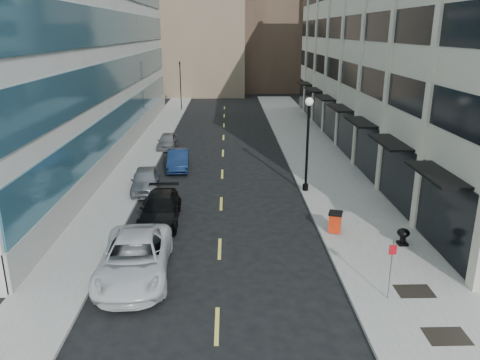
{
  "coord_description": "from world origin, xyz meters",
  "views": [
    {
      "loc": [
        0.44,
        -11.92,
        9.76
      ],
      "look_at": [
        1.05,
        11.33,
        2.32
      ],
      "focal_mm": 35.0,
      "sensor_mm": 36.0,
      "label": 1
    }
  ],
  "objects_px": {
    "car_black_pickup": "(160,209)",
    "car_grey_sedan": "(168,141)",
    "traffic_signal": "(180,65)",
    "car_blue_sedan": "(178,160)",
    "car_white_van": "(135,258)",
    "trash_bin": "(335,221)",
    "car_silver_sedan": "(146,180)",
    "sign_post": "(391,262)",
    "urn_planter": "(403,235)",
    "lamppost": "(308,136)"
  },
  "relations": [
    {
      "from": "car_grey_sedan",
      "to": "trash_bin",
      "type": "distance_m",
      "value": 21.11
    },
    {
      "from": "car_white_van",
      "to": "car_black_pickup",
      "type": "xyz_separation_m",
      "value": [
        0.25,
        5.87,
        -0.11
      ]
    },
    {
      "from": "car_blue_sedan",
      "to": "car_grey_sedan",
      "type": "height_order",
      "value": "car_blue_sedan"
    },
    {
      "from": "traffic_signal",
      "to": "car_silver_sedan",
      "type": "xyz_separation_m",
      "value": [
        0.7,
        -31.61,
        -4.98
      ]
    },
    {
      "from": "car_black_pickup",
      "to": "car_grey_sedan",
      "type": "distance_m",
      "value": 16.45
    },
    {
      "from": "car_white_van",
      "to": "car_grey_sedan",
      "type": "relative_size",
      "value": 1.56
    },
    {
      "from": "traffic_signal",
      "to": "car_white_van",
      "type": "height_order",
      "value": "traffic_signal"
    },
    {
      "from": "car_silver_sedan",
      "to": "car_blue_sedan",
      "type": "relative_size",
      "value": 1.01
    },
    {
      "from": "lamppost",
      "to": "car_grey_sedan",
      "type": "bearing_deg",
      "value": 130.45
    },
    {
      "from": "car_black_pickup",
      "to": "car_grey_sedan",
      "type": "bearing_deg",
      "value": 93.78
    },
    {
      "from": "car_grey_sedan",
      "to": "trash_bin",
      "type": "height_order",
      "value": "car_grey_sedan"
    },
    {
      "from": "car_grey_sedan",
      "to": "trash_bin",
      "type": "bearing_deg",
      "value": -59.53
    },
    {
      "from": "lamppost",
      "to": "urn_planter",
      "type": "bearing_deg",
      "value": -67.51
    },
    {
      "from": "trash_bin",
      "to": "car_white_van",
      "type": "bearing_deg",
      "value": -137.8
    },
    {
      "from": "car_black_pickup",
      "to": "car_blue_sedan",
      "type": "height_order",
      "value": "car_black_pickup"
    },
    {
      "from": "trash_bin",
      "to": "car_blue_sedan",
      "type": "bearing_deg",
      "value": 145.9
    },
    {
      "from": "car_grey_sedan",
      "to": "sign_post",
      "type": "xyz_separation_m",
      "value": [
        11.2,
        -24.41,
        1.02
      ]
    },
    {
      "from": "lamppost",
      "to": "trash_bin",
      "type": "bearing_deg",
      "value": -86.19
    },
    {
      "from": "car_black_pickup",
      "to": "trash_bin",
      "type": "xyz_separation_m",
      "value": [
        8.93,
        -1.93,
        -0.0
      ]
    },
    {
      "from": "traffic_signal",
      "to": "lamppost",
      "type": "xyz_separation_m",
      "value": [
        10.8,
        -32.1,
        -2.07
      ]
    },
    {
      "from": "car_black_pickup",
      "to": "traffic_signal",
      "type": "bearing_deg",
      "value": 91.79
    },
    {
      "from": "car_grey_sedan",
      "to": "urn_planter",
      "type": "height_order",
      "value": "car_grey_sedan"
    },
    {
      "from": "urn_planter",
      "to": "car_grey_sedan",
      "type": "bearing_deg",
      "value": 124.06
    },
    {
      "from": "traffic_signal",
      "to": "trash_bin",
      "type": "bearing_deg",
      "value": -73.76
    },
    {
      "from": "car_blue_sedan",
      "to": "urn_planter",
      "type": "distance_m",
      "value": 17.92
    },
    {
      "from": "car_white_van",
      "to": "car_grey_sedan",
      "type": "xyz_separation_m",
      "value": [
        -1.35,
        22.24,
        -0.18
      ]
    },
    {
      "from": "traffic_signal",
      "to": "car_white_van",
      "type": "relative_size",
      "value": 1.16
    },
    {
      "from": "car_silver_sedan",
      "to": "sign_post",
      "type": "bearing_deg",
      "value": -55.43
    },
    {
      "from": "trash_bin",
      "to": "sign_post",
      "type": "xyz_separation_m",
      "value": [
        0.67,
        -6.11,
        0.95
      ]
    },
    {
      "from": "car_white_van",
      "to": "sign_post",
      "type": "bearing_deg",
      "value": -15.69
    },
    {
      "from": "car_black_pickup",
      "to": "car_silver_sedan",
      "type": "relative_size",
      "value": 1.15
    },
    {
      "from": "traffic_signal",
      "to": "urn_planter",
      "type": "bearing_deg",
      "value": -70.62
    },
    {
      "from": "car_white_van",
      "to": "trash_bin",
      "type": "height_order",
      "value": "car_white_van"
    },
    {
      "from": "car_silver_sedan",
      "to": "trash_bin",
      "type": "height_order",
      "value": "car_silver_sedan"
    },
    {
      "from": "traffic_signal",
      "to": "car_blue_sedan",
      "type": "distance_m",
      "value": 27.19
    },
    {
      "from": "sign_post",
      "to": "urn_planter",
      "type": "distance_m",
      "value": 5.19
    },
    {
      "from": "lamppost",
      "to": "car_silver_sedan",
      "type": "bearing_deg",
      "value": 177.2
    },
    {
      "from": "car_silver_sedan",
      "to": "urn_planter",
      "type": "xyz_separation_m",
      "value": [
        13.4,
        -8.48,
        -0.1
      ]
    },
    {
      "from": "traffic_signal",
      "to": "car_white_van",
      "type": "xyz_separation_m",
      "value": [
        2.05,
        -42.5,
        -4.88
      ]
    },
    {
      "from": "traffic_signal",
      "to": "trash_bin",
      "type": "xyz_separation_m",
      "value": [
        11.23,
        -38.56,
        -4.99
      ]
    },
    {
      "from": "car_grey_sedan",
      "to": "lamppost",
      "type": "relative_size",
      "value": 0.65
    },
    {
      "from": "traffic_signal",
      "to": "lamppost",
      "type": "height_order",
      "value": "traffic_signal"
    },
    {
      "from": "urn_planter",
      "to": "car_silver_sedan",
      "type": "bearing_deg",
      "value": 147.69
    },
    {
      "from": "car_silver_sedan",
      "to": "car_black_pickup",
      "type": "bearing_deg",
      "value": -78.37
    },
    {
      "from": "traffic_signal",
      "to": "car_silver_sedan",
      "type": "distance_m",
      "value": 32.01
    },
    {
      "from": "car_black_pickup",
      "to": "sign_post",
      "type": "xyz_separation_m",
      "value": [
        9.6,
        -8.04,
        0.95
      ]
    },
    {
      "from": "car_black_pickup",
      "to": "car_blue_sedan",
      "type": "xyz_separation_m",
      "value": [
        -0.03,
        10.0,
        -0.02
      ]
    },
    {
      "from": "car_white_van",
      "to": "sign_post",
      "type": "relative_size",
      "value": 2.55
    },
    {
      "from": "traffic_signal",
      "to": "sign_post",
      "type": "height_order",
      "value": "traffic_signal"
    },
    {
      "from": "traffic_signal",
      "to": "car_black_pickup",
      "type": "xyz_separation_m",
      "value": [
        2.3,
        -36.63,
        -4.99
      ]
    }
  ]
}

